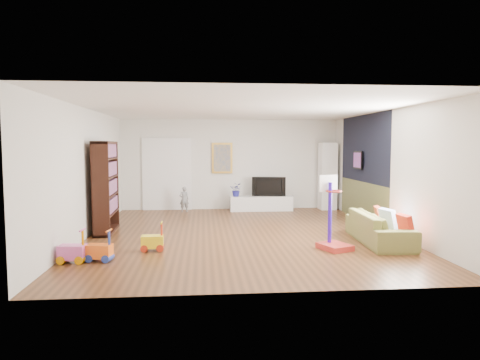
{
  "coord_description": "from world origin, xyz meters",
  "views": [
    {
      "loc": [
        -0.84,
        -9.15,
        1.92
      ],
      "look_at": [
        0.0,
        0.4,
        1.15
      ],
      "focal_mm": 32.0,
      "sensor_mm": 36.0,
      "label": 1
    }
  ],
  "objects": [
    {
      "name": "pillow_left",
      "position": [
        2.88,
        -1.66,
        0.47
      ],
      "size": [
        0.14,
        0.39,
        0.38
      ],
      "primitive_type": "cube",
      "rotation": [
        0.0,
        0.0,
        0.11
      ],
      "color": "#B52515",
      "rests_on": "sofa"
    },
    {
      "name": "wall_left",
      "position": [
        -3.25,
        0.0,
        1.35
      ],
      "size": [
        0.0,
        7.5,
        2.7
      ],
      "primitive_type": "cube",
      "color": "white",
      "rests_on": "ground"
    },
    {
      "name": "navy_accent",
      "position": [
        3.23,
        1.4,
        1.85
      ],
      "size": [
        0.01,
        3.2,
        1.7
      ],
      "primitive_type": "cube",
      "color": "black",
      "rests_on": "wall_right"
    },
    {
      "name": "floor",
      "position": [
        0.0,
        0.0,
        0.0
      ],
      "size": [
        6.5,
        7.5,
        0.0
      ],
      "primitive_type": "cube",
      "color": "brown",
      "rests_on": "ground"
    },
    {
      "name": "vase_plant",
      "position": [
        0.15,
        3.3,
        0.63
      ],
      "size": [
        0.44,
        0.41,
        0.4
      ],
      "primitive_type": "imported",
      "rotation": [
        0.0,
        0.0,
        -0.3
      ],
      "color": "navy",
      "rests_on": "media_console"
    },
    {
      "name": "media_console",
      "position": [
        0.88,
        3.31,
        0.21
      ],
      "size": [
        1.84,
        0.47,
        0.43
      ],
      "primitive_type": "cube",
      "rotation": [
        0.0,
        0.0,
        0.0
      ],
      "color": "silver",
      "rests_on": "ground"
    },
    {
      "name": "artwork_right",
      "position": [
        3.17,
        1.6,
        1.55
      ],
      "size": [
        0.04,
        0.56,
        0.46
      ],
      "primitive_type": "cube",
      "color": "#7F3F8C",
      "rests_on": "wall_right"
    },
    {
      "name": "pillow_right",
      "position": [
        2.87,
        -0.49,
        0.47
      ],
      "size": [
        0.16,
        0.36,
        0.35
      ],
      "primitive_type": "cube",
      "rotation": [
        0.0,
        0.0,
        -0.19
      ],
      "color": "#B23F24",
      "rests_on": "sofa"
    },
    {
      "name": "pillow_center",
      "position": [
        2.84,
        -1.02,
        0.47
      ],
      "size": [
        0.2,
        0.42,
        0.4
      ],
      "primitive_type": "cube",
      "rotation": [
        0.0,
        0.0,
        0.24
      ],
      "color": "white",
      "rests_on": "sofa"
    },
    {
      "name": "wall_back",
      "position": [
        0.0,
        3.75,
        1.35
      ],
      "size": [
        6.5,
        0.0,
        2.7
      ],
      "primitive_type": "cube",
      "color": "silver",
      "rests_on": "ground"
    },
    {
      "name": "painting_back",
      "position": [
        -0.25,
        3.71,
        1.55
      ],
      "size": [
        0.62,
        0.06,
        0.92
      ],
      "primitive_type": "cube",
      "color": "gold",
      "rests_on": "wall_back"
    },
    {
      "name": "sofa",
      "position": [
        2.65,
        -1.04,
        0.3
      ],
      "size": [
        0.91,
        2.07,
        0.59
      ],
      "primitive_type": "imported",
      "rotation": [
        0.0,
        0.0,
        1.51
      ],
      "color": "olive",
      "rests_on": "ground"
    },
    {
      "name": "ride_on_yellow",
      "position": [
        -1.76,
        -1.34,
        0.26
      ],
      "size": [
        0.4,
        0.25,
        0.53
      ],
      "primitive_type": "cube",
      "rotation": [
        0.0,
        0.0,
        0.02
      ],
      "color": "yellow",
      "rests_on": "ground"
    },
    {
      "name": "basketball_hoop",
      "position": [
        1.6,
        -1.53,
        0.69
      ],
      "size": [
        0.66,
        0.71,
        1.38
      ],
      "primitive_type": "cube",
      "rotation": [
        0.0,
        0.0,
        0.39
      ],
      "color": "red",
      "rests_on": "ground"
    },
    {
      "name": "tv",
      "position": [
        1.12,
        3.38,
        0.72
      ],
      "size": [
        1.0,
        0.3,
        0.57
      ],
      "primitive_type": "imported",
      "rotation": [
        0.0,
        0.0,
        -0.17
      ],
      "color": "black",
      "rests_on": "media_console"
    },
    {
      "name": "wall_right",
      "position": [
        3.25,
        0.0,
        1.35
      ],
      "size": [
        0.0,
        7.5,
        2.7
      ],
      "primitive_type": "cube",
      "color": "white",
      "rests_on": "ground"
    },
    {
      "name": "wall_front",
      "position": [
        0.0,
        -3.75,
        1.35
      ],
      "size": [
        6.5,
        0.0,
        2.7
      ],
      "primitive_type": "cube",
      "color": "silver",
      "rests_on": "ground"
    },
    {
      "name": "ride_on_pink",
      "position": [
        -2.98,
        -2.05,
        0.28
      ],
      "size": [
        0.44,
        0.3,
        0.56
      ],
      "primitive_type": "cube",
      "rotation": [
        0.0,
        0.0,
        -0.1
      ],
      "color": "#DA57AA",
      "rests_on": "ground"
    },
    {
      "name": "olive_wainscot",
      "position": [
        3.23,
        1.4,
        0.5
      ],
      "size": [
        0.01,
        3.2,
        1.0
      ],
      "primitive_type": "cube",
      "color": "brown",
      "rests_on": "wall_right"
    },
    {
      "name": "child",
      "position": [
        -1.38,
        3.22,
        0.37
      ],
      "size": [
        0.3,
        0.22,
        0.74
      ],
      "primitive_type": "imported",
      "rotation": [
        0.0,
        0.0,
        3.32
      ],
      "color": "gray",
      "rests_on": "ground"
    },
    {
      "name": "doorway",
      "position": [
        -1.9,
        3.71,
        1.05
      ],
      "size": [
        1.45,
        0.06,
        2.1
      ],
      "primitive_type": "cube",
      "color": "white",
      "rests_on": "ground"
    },
    {
      "name": "bookshelf",
      "position": [
        -2.99,
        0.52,
        1.01
      ],
      "size": [
        0.43,
        1.4,
        2.02
      ],
      "primitive_type": "cube",
      "rotation": [
        0.0,
        0.0,
        0.05
      ],
      "color": "black",
      "rests_on": "ground"
    },
    {
      "name": "ride_on_orange",
      "position": [
        -2.56,
        -1.99,
        0.26
      ],
      "size": [
        0.43,
        0.31,
        0.53
      ],
      "primitive_type": "cube",
      "rotation": [
        0.0,
        0.0,
        -0.18
      ],
      "color": "orange",
      "rests_on": "ground"
    },
    {
      "name": "ceiling",
      "position": [
        0.0,
        0.0,
        2.7
      ],
      "size": [
        6.5,
        7.5,
        0.0
      ],
      "primitive_type": "cube",
      "color": "white",
      "rests_on": "ground"
    },
    {
      "name": "tall_cabinet",
      "position": [
        2.92,
        3.41,
        1.0
      ],
      "size": [
        0.47,
        0.47,
        2.01
      ],
      "primitive_type": "cube",
      "rotation": [
        0.0,
        0.0,
        0.01
      ],
      "color": "white",
      "rests_on": "ground"
    }
  ]
}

